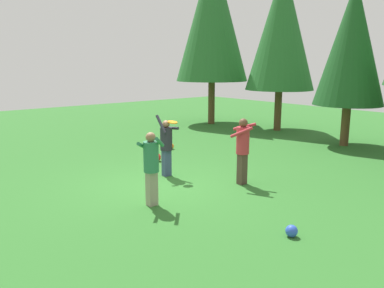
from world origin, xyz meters
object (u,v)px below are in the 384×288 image
person_thrower (166,143)px  ball_red (157,157)px  person_bystander (151,162)px  tree_left (282,28)px  person_catcher (243,145)px  tree_far_left (212,16)px  frisbee (173,122)px  ball_blue (292,231)px  tree_center (352,44)px  ball_orange (171,146)px

person_thrower → ball_red: 1.89m
person_thrower → ball_red: person_thrower is taller
person_bystander → tree_left: (-4.59, 10.28, 3.71)m
person_thrower → person_catcher: (1.90, 1.08, 0.10)m
person_bystander → tree_far_left: tree_far_left is taller
frisbee → ball_red: size_ratio=1.21×
person_thrower → ball_blue: size_ratio=7.70×
person_bystander → tree_far_left: 13.13m
tree_left → tree_center: bearing=-12.0°
ball_orange → ball_red: 1.88m
person_catcher → person_thrower: bearing=-2.4°
ball_blue → tree_far_left: bearing=143.7°
person_bystander → ball_red: (-3.25, 2.38, -0.86)m
frisbee → tree_left: 9.65m
ball_red → person_catcher: bearing=5.9°
tree_center → person_catcher: bearing=-82.5°
person_thrower → tree_center: size_ratio=0.28×
person_thrower → tree_left: bearing=98.2°
tree_far_left → ball_blue: bearing=-36.3°
person_thrower → person_catcher: 2.19m
person_thrower → person_bystander: (1.71, -1.65, 0.05)m
frisbee → ball_orange: (-2.97, 2.13, -1.45)m
person_catcher → ball_red: bearing=-26.1°
person_thrower → tree_far_left: tree_far_left is taller
person_bystander → ball_red: bearing=13.0°
tree_far_left → person_thrower: bearing=-49.8°
person_bystander → ball_blue: bearing=-111.5°
frisbee → tree_far_left: size_ratio=0.04×
person_bystander → ball_orange: (-4.43, 3.83, -0.88)m
ball_orange → person_thrower: bearing=-38.7°
frisbee → ball_blue: frisbee is taller
ball_red → frisbee: bearing=-20.9°
ball_orange → ball_red: ball_red is taller
ball_blue → ball_red: 6.41m
person_catcher → ball_blue: (2.83, -1.68, -0.93)m
person_bystander → tree_center: size_ratio=0.27×
tree_center → tree_far_left: (-7.47, -0.18, 1.63)m
frisbee → tree_center: bearing=84.3°
frisbee → tree_far_left: bearing=131.5°
ball_red → tree_center: tree_center is taller
tree_center → ball_red: bearing=-109.9°
tree_center → ball_blue: bearing=-66.2°
person_catcher → ball_red: size_ratio=6.53×
person_bystander → tree_far_left: size_ratio=0.19×
ball_red → tree_left: 9.22m
ball_red → tree_center: bearing=70.1°
person_catcher → frisbee: person_catcher is taller
person_catcher → ball_red: 3.58m
person_catcher → tree_center: bearing=-114.5°
person_thrower → person_catcher: person_thrower is taller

